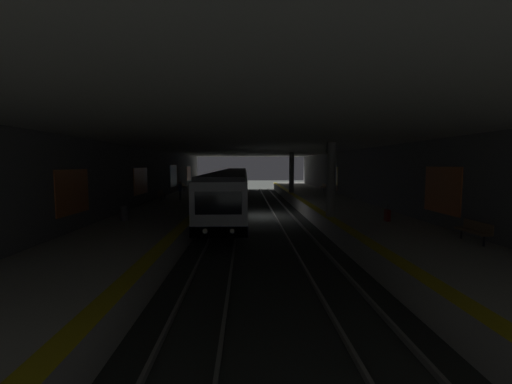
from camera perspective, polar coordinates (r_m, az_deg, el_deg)
ground_plane at (r=27.16m, az=0.10°, el=-4.20°), size 120.00×120.00×0.00m
track_left at (r=27.31m, az=4.73°, el=-3.99°), size 60.00×1.53×0.16m
track_right at (r=27.16m, az=-4.56°, el=-4.04°), size 60.00×1.53×0.16m
platform_left at (r=28.07m, az=13.60°, el=-2.95°), size 60.00×5.30×1.06m
platform_right at (r=27.65m, az=-13.61°, el=-3.07°), size 60.00×5.30×1.06m
wall_left at (r=28.77m, az=19.27°, el=1.65°), size 60.00×0.56×5.60m
wall_right at (r=28.23m, az=-19.45°, el=1.59°), size 60.00×0.56×5.60m
ceiling_slab at (r=26.87m, az=0.10°, el=8.11°), size 60.00×19.40×0.40m
pillar_near at (r=20.63m, az=12.92°, el=2.11°), size 0.56×0.56×4.55m
pillar_far at (r=37.70m, az=6.20°, el=3.38°), size 0.56×0.56×4.55m
metro_train at (r=35.07m, az=-3.94°, el=1.17°), size 38.74×2.83×3.49m
bench_left_near at (r=16.32m, az=33.69°, el=-5.47°), size 1.70×0.47×0.86m
bench_left_mid at (r=36.04m, az=13.36°, el=0.42°), size 1.70×0.47×0.86m
bench_left_far at (r=40.75m, az=11.58°, el=0.95°), size 1.70×0.47×0.86m
bench_right_near at (r=31.12m, az=-16.02°, el=-0.31°), size 1.70×0.47×0.86m
bench_right_mid at (r=41.74m, az=-12.35°, el=1.03°), size 1.70×0.47×0.86m
person_waiting_near at (r=30.49m, az=-13.03°, el=0.32°), size 0.60×0.22×1.63m
person_walking_mid at (r=34.51m, az=-10.86°, el=0.88°), size 0.60×0.22×1.63m
suitcase_rolling at (r=20.06m, az=21.84°, el=-3.77°), size 0.43×0.21×0.96m
trash_bin at (r=20.15m, az=-21.87°, el=-3.47°), size 0.44×0.44×0.85m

